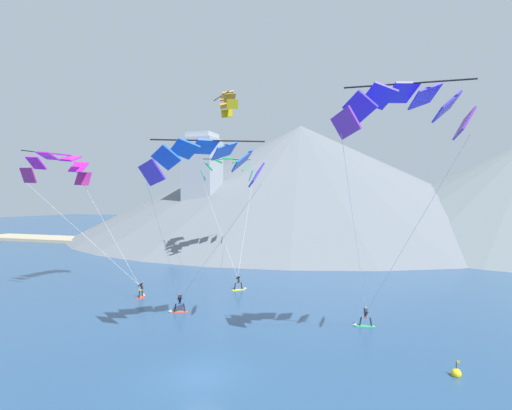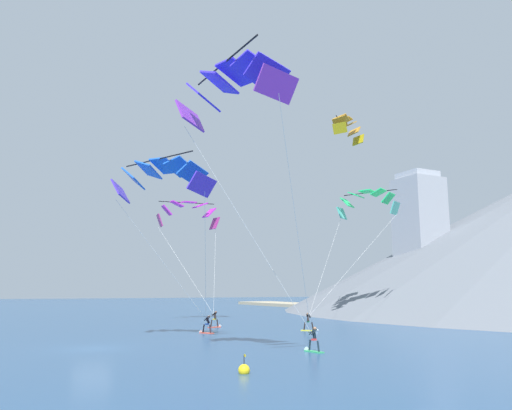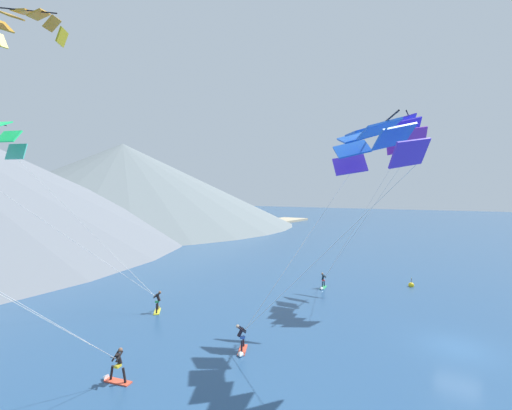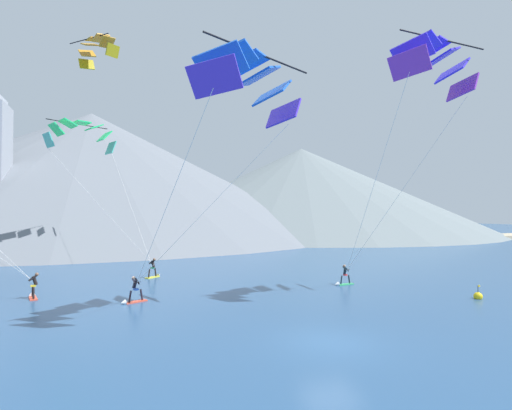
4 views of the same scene
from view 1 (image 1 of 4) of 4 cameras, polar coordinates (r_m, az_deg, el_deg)
name	(u,v)px [view 1 (image 1 of 4)]	position (r m, az deg, el deg)	size (l,w,h in m)	color
ground_plane	(200,377)	(24.77, -7.95, -23.14)	(400.00, 400.00, 0.00)	navy
kitesurfer_near_lead	(177,307)	(37.31, -11.18, -14.07)	(1.73, 1.15, 1.68)	#E54C33
kitesurfer_near_trail	(240,285)	(45.14, -2.29, -11.36)	(1.54, 1.48, 1.80)	yellow
kitesurfer_mid_center	(142,292)	(43.44, -16.00, -11.89)	(0.81, 1.78, 1.78)	#E54C33
kitesurfer_far_left	(363,321)	(33.88, 14.98, -15.72)	(1.78, 0.68, 1.64)	#33B266
parafoil_kite_near_lead	(205,159)	(28.16, -7.24, 6.52)	(9.52, 9.69, 12.87)	#472CCB
parafoil_kite_near_trail	(227,167)	(59.31, -4.10, 5.50)	(10.77, 15.89, 14.83)	#47B8A4
parafoil_kite_mid_center	(59,165)	(50.08, -26.37, 5.16)	(12.42, 8.19, 13.95)	#A8257E
parafoil_kite_far_left	(403,107)	(26.22, 20.26, 13.01)	(8.20, 9.24, 15.69)	purple
parafoil_kite_distant_high_outer	(227,101)	(56.28, -4.12, 14.56)	(5.19, 6.11, 2.79)	#B09B14
race_marker_buoy	(456,373)	(27.09, 26.70, -20.70)	(0.56, 0.56, 1.02)	yellow
shoreline_strip	(336,250)	(77.88, 11.36, -6.39)	(180.00, 10.00, 0.70)	tan
shore_building_promenade_mid	(421,237)	(82.04, 22.52, -4.31)	(7.10, 4.75, 5.68)	beige
shore_building_quay_east	(263,237)	(84.85, 0.97, -4.58)	(8.36, 6.24, 4.22)	beige
highrise_tower	(202,190)	(89.12, -7.66, 2.13)	(7.00, 7.00, 24.73)	#999EA8
mountain_peak_west_ridge	(301,180)	(120.24, 6.39, 3.64)	(127.51, 127.51, 32.10)	slate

